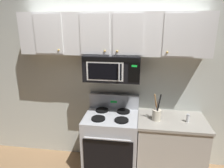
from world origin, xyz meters
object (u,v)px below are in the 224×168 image
stove_range (111,142)px  over_range_microwave (112,67)px  utensil_crock_cream (157,114)px  salt_shaker (188,118)px

stove_range → over_range_microwave: size_ratio=1.47×
stove_range → utensil_crock_cream: (0.63, -0.05, 0.53)m
utensil_crock_cream → over_range_microwave: bearing=165.4°
stove_range → utensil_crock_cream: utensil_crock_cream is taller
utensil_crock_cream → stove_range: bearing=175.8°
utensil_crock_cream → salt_shaker: bearing=-0.4°
stove_range → utensil_crock_cream: 0.82m
over_range_microwave → utensil_crock_cream: bearing=-14.6°
salt_shaker → stove_range: bearing=177.3°
over_range_microwave → salt_shaker: over_range_microwave is taller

